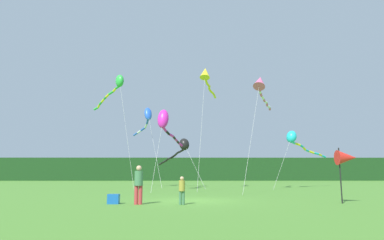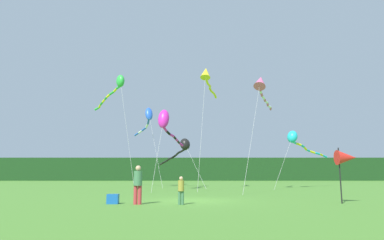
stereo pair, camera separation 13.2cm
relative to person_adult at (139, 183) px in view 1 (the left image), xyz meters
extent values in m
plane|color=#4C842D|center=(2.44, 2.04, -0.96)|extent=(120.00, 120.00, 0.00)
cube|color=#193D19|center=(2.44, 47.04, 1.11)|extent=(108.00, 2.67, 4.14)
cylinder|color=#B23338|center=(-0.09, 0.00, -0.55)|extent=(0.17, 0.17, 0.82)
cylinder|color=#B23338|center=(0.09, 0.00, -0.55)|extent=(0.17, 0.17, 0.82)
cylinder|color=#3F724C|center=(0.00, 0.00, 0.19)|extent=(0.38, 0.38, 0.65)
sphere|color=tan|center=(0.00, 0.00, 0.64)|extent=(0.24, 0.24, 0.24)
cylinder|color=#3F724C|center=(1.87, -0.14, -0.66)|extent=(0.12, 0.12, 0.59)
cylinder|color=#3F724C|center=(2.01, -0.14, -0.66)|extent=(0.12, 0.12, 0.59)
cylinder|color=olive|center=(1.94, -0.14, -0.14)|extent=(0.27, 0.27, 0.47)
sphere|color=tan|center=(1.94, -0.14, 0.18)|extent=(0.17, 0.17, 0.17)
cube|color=#1959B2|center=(-1.16, 0.29, -0.74)|extent=(0.51, 0.36, 0.43)
cylinder|color=black|center=(9.27, 0.43, 0.32)|extent=(0.06, 0.06, 2.55)
cone|color=red|center=(9.62, 0.43, 1.13)|extent=(0.90, 0.70, 0.70)
cylinder|color=#B2B2B2|center=(3.22, 11.25, 4.06)|extent=(0.82, 3.44, 10.04)
cone|color=yellow|center=(3.61, 12.96, 9.07)|extent=(1.13, 1.34, 1.24)
cylinder|color=yellow|center=(3.67, 13.23, 8.61)|extent=(0.31, 0.63, 0.32)
cylinder|color=yellow|center=(3.78, 13.79, 8.47)|extent=(0.33, 0.64, 0.34)
cylinder|color=yellow|center=(3.97, 14.31, 8.34)|extent=(0.44, 0.63, 0.31)
cylinder|color=yellow|center=(4.08, 14.85, 8.26)|extent=(0.21, 0.59, 0.26)
cylinder|color=yellow|center=(4.16, 15.40, 8.17)|extent=(0.37, 0.63, 0.31)
cylinder|color=yellow|center=(4.37, 15.92, 8.07)|extent=(0.45, 0.62, 0.29)
cylinder|color=yellow|center=(4.59, 16.43, 8.00)|extent=(0.36, 0.62, 0.26)
cylinder|color=yellow|center=(4.74, 16.98, 7.90)|extent=(0.34, 0.64, 0.32)
cylinder|color=#B2B2B2|center=(10.45, 14.22, 1.38)|extent=(2.48, 2.38, 4.70)
ellipsoid|color=#1EB7CC|center=(11.67, 15.40, 3.73)|extent=(1.53, 1.52, 1.41)
cylinder|color=#1EB7CC|center=(11.90, 15.70, 3.22)|extent=(0.63, 0.74, 0.28)
cylinder|color=yellow|center=(12.44, 16.22, 3.12)|extent=(0.76, 0.61, 0.32)
cylinder|color=#1EB7CC|center=(12.99, 16.73, 2.99)|extent=(0.64, 0.75, 0.32)
cylinder|color=yellow|center=(13.44, 17.33, 2.81)|extent=(0.65, 0.78, 0.44)
cylinder|color=#1EB7CC|center=(13.92, 17.92, 2.63)|extent=(0.67, 0.71, 0.29)
cylinder|color=yellow|center=(14.50, 18.40, 2.51)|extent=(0.79, 0.59, 0.36)
cylinder|color=#1EB7CC|center=(15.14, 18.80, 2.39)|extent=(0.77, 0.58, 0.29)
cylinder|color=yellow|center=(15.71, 19.28, 2.29)|extent=(0.67, 0.72, 0.31)
cylinder|color=#1EB7CC|center=(16.26, 19.80, 2.16)|extent=(0.76, 0.64, 0.35)
cylinder|color=#B2B2B2|center=(2.70, 15.99, 1.13)|extent=(1.95, 3.27, 4.19)
ellipsoid|color=black|center=(1.74, 17.61, 3.21)|extent=(1.55, 1.71, 1.52)
cylinder|color=black|center=(1.53, 17.87, 2.62)|extent=(0.61, 0.68, 0.40)
cylinder|color=black|center=(1.18, 18.42, 2.48)|extent=(0.47, 0.71, 0.27)
cylinder|color=black|center=(0.90, 19.03, 2.34)|extent=(0.49, 0.74, 0.41)
cylinder|color=black|center=(0.56, 19.59, 2.11)|extent=(0.59, 0.70, 0.42)
cylinder|color=black|center=(0.18, 20.13, 1.95)|extent=(0.56, 0.68, 0.30)
cylinder|color=black|center=(-0.12, 20.71, 1.82)|extent=(0.44, 0.73, 0.35)
cylinder|color=black|center=(-0.42, 21.30, 1.67)|extent=(0.55, 0.70, 0.34)
cylinder|color=black|center=(-0.73, 21.89, 1.54)|extent=(0.46, 0.72, 0.30)
cylinder|color=black|center=(-1.01, 22.49, 1.43)|extent=(0.48, 0.72, 0.32)
cylinder|color=#B2B2B2|center=(-3.18, 13.33, 3.90)|extent=(1.99, 2.35, 9.73)
ellipsoid|color=green|center=(-4.16, 14.49, 8.76)|extent=(1.27, 1.33, 1.32)
cylinder|color=green|center=(-4.36, 14.73, 8.24)|extent=(0.59, 0.62, 0.30)
cylinder|color=yellow|center=(-4.74, 15.22, 8.11)|extent=(0.54, 0.67, 0.35)
cylinder|color=green|center=(-5.17, 15.67, 7.94)|extent=(0.67, 0.57, 0.39)
cylinder|color=yellow|center=(-5.61, 16.10, 7.77)|extent=(0.57, 0.65, 0.34)
cylinder|color=green|center=(-5.96, 16.61, 7.65)|extent=(0.50, 0.66, 0.28)
cylinder|color=yellow|center=(-6.30, 17.14, 7.52)|extent=(0.56, 0.67, 0.38)
cylinder|color=green|center=(-6.66, 17.65, 7.35)|extent=(0.54, 0.67, 0.34)
cylinder|color=yellow|center=(-6.98, 18.19, 7.18)|extent=(0.50, 0.70, 0.39)
cylinder|color=green|center=(-7.38, 18.64, 7.00)|extent=(0.66, 0.56, 0.36)
cylinder|color=#B2B2B2|center=(-1.21, 17.73, 2.86)|extent=(2.00, 4.61, 7.65)
ellipsoid|color=blue|center=(-2.19, 20.02, 6.68)|extent=(1.15, 1.30, 1.63)
cylinder|color=blue|center=(-2.31, 20.51, 5.91)|extent=(0.44, 1.08, 0.51)
cylinder|color=white|center=(-2.58, 21.48, 5.61)|extent=(0.51, 1.07, 0.48)
cylinder|color=blue|center=(-3.01, 22.37, 5.35)|extent=(0.76, 0.98, 0.43)
cylinder|color=white|center=(-3.56, 23.21, 5.15)|extent=(0.71, 0.99, 0.35)
cylinder|color=blue|center=(-4.10, 24.05, 4.97)|extent=(0.76, 0.98, 0.41)
cylinder|color=#B2B2B2|center=(6.83, 8.85, 3.44)|extent=(2.42, 4.99, 8.80)
cone|color=#E5598C|center=(8.02, 11.33, 7.83)|extent=(1.50, 1.71, 1.47)
cylinder|color=#E5598C|center=(8.08, 11.59, 7.30)|extent=(0.32, 0.62, 0.35)
cylinder|color=white|center=(8.20, 12.10, 7.18)|extent=(0.33, 0.59, 0.26)
cylinder|color=#E5598C|center=(8.37, 12.61, 7.07)|extent=(0.41, 0.62, 0.34)
cylinder|color=white|center=(8.61, 13.07, 6.92)|extent=(0.48, 0.60, 0.35)
cylinder|color=#E5598C|center=(8.84, 13.55, 6.80)|extent=(0.37, 0.59, 0.28)
cylinder|color=white|center=(9.07, 14.01, 6.72)|extent=(0.48, 0.57, 0.26)
cylinder|color=#E5598C|center=(9.30, 14.49, 6.61)|extent=(0.36, 0.62, 0.36)
cylinder|color=white|center=(9.54, 14.94, 6.49)|extent=(0.51, 0.56, 0.27)
cylinder|color=#E5598C|center=(9.77, 15.41, 6.39)|extent=(0.33, 0.60, 0.31)
cylinder|color=#B2B2B2|center=(-0.19, 10.32, 1.91)|extent=(0.62, 2.56, 5.74)
ellipsoid|color=#E026B2|center=(0.11, 11.59, 4.77)|extent=(1.15, 1.36, 1.77)
cylinder|color=#E026B2|center=(0.20, 11.93, 4.00)|extent=(0.38, 0.79, 0.43)
cylinder|color=black|center=(0.40, 12.59, 3.78)|extent=(0.45, 0.78, 0.40)
cylinder|color=#E026B2|center=(0.67, 13.24, 3.62)|extent=(0.49, 0.74, 0.31)
cylinder|color=black|center=(0.89, 13.89, 3.50)|extent=(0.33, 0.76, 0.32)
cylinder|color=#E026B2|center=(1.02, 14.58, 3.38)|extent=(0.34, 0.76, 0.32)
cylinder|color=black|center=(1.16, 15.26, 3.25)|extent=(0.34, 0.76, 0.33)
cylinder|color=#E026B2|center=(1.37, 15.92, 3.08)|extent=(0.49, 0.77, 0.40)
camera|label=1|loc=(2.29, -15.19, 0.42)|focal=31.24mm
camera|label=2|loc=(2.42, -15.19, 0.42)|focal=31.24mm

